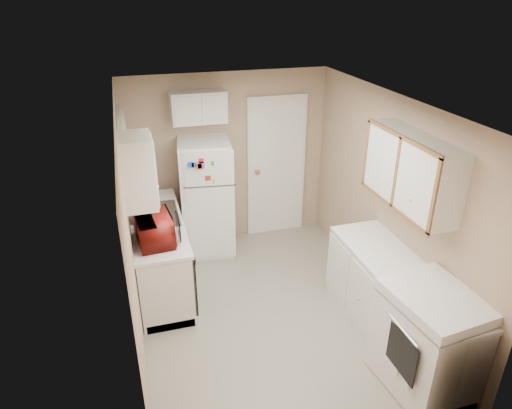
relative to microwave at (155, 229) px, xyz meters
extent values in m
plane|color=#AFA999|center=(1.15, -0.42, -1.05)|extent=(3.80, 3.80, 0.00)
plane|color=white|center=(1.15, -0.42, 1.35)|extent=(3.80, 3.80, 0.00)
plane|color=tan|center=(-0.25, -0.42, 0.15)|extent=(3.80, 3.80, 0.00)
plane|color=tan|center=(2.55, -0.42, 0.15)|extent=(3.80, 3.80, 0.00)
plane|color=tan|center=(1.15, 1.48, 0.15)|extent=(2.80, 2.80, 0.00)
plane|color=tan|center=(1.15, -2.32, 0.15)|extent=(2.80, 2.80, 0.00)
cube|color=silver|center=(0.05, 0.48, -0.60)|extent=(0.60, 1.80, 0.90)
cube|color=black|center=(0.34, -0.12, -0.56)|extent=(0.03, 0.58, 0.72)
cube|color=gray|center=(0.05, 0.63, -0.19)|extent=(0.54, 0.74, 0.16)
imported|color=maroon|center=(0.00, 0.00, 0.00)|extent=(0.57, 0.35, 0.36)
imported|color=white|center=(0.00, 0.85, -0.05)|extent=(0.09, 0.09, 0.17)
cube|color=silver|center=(-0.21, 0.63, 0.55)|extent=(0.10, 0.98, 1.08)
cube|color=silver|center=(-0.10, -0.20, 0.75)|extent=(0.30, 0.45, 0.70)
cube|color=white|center=(0.76, 1.17, -0.25)|extent=(0.74, 0.72, 1.61)
cube|color=silver|center=(0.75, 1.33, 0.95)|extent=(0.70, 0.30, 0.40)
cube|color=white|center=(1.85, 1.44, -0.03)|extent=(0.86, 0.06, 2.08)
cube|color=silver|center=(2.25, -1.22, -0.60)|extent=(0.60, 2.00, 0.90)
cube|color=white|center=(2.22, -1.79, -0.54)|extent=(0.77, 0.91, 1.02)
cube|color=silver|center=(2.40, -0.92, 0.75)|extent=(0.30, 1.20, 0.70)
camera|label=1|loc=(-0.15, -4.39, 2.35)|focal=32.00mm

